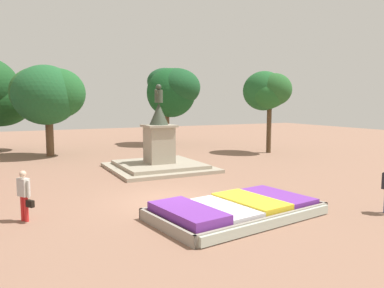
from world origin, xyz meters
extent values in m
plane|color=#8C6651|center=(0.00, 0.00, 0.00)|extent=(81.44, 81.44, 0.00)
cube|color=#38281C|center=(1.24, -2.73, 0.16)|extent=(5.76, 3.64, 0.32)
cube|color=gray|center=(1.46, -4.20, 0.18)|extent=(5.55, 0.92, 0.36)
cube|color=gray|center=(1.03, -1.25, 0.18)|extent=(5.55, 0.92, 0.36)
cube|color=gray|center=(-1.47, -3.13, 0.18)|extent=(0.55, 3.06, 0.36)
cube|color=gray|center=(3.96, -2.33, 0.18)|extent=(0.55, 3.06, 0.36)
cube|color=#72339E|center=(-0.68, -3.01, 0.46)|extent=(1.68, 2.84, 0.28)
cube|color=white|center=(0.60, -2.82, 0.38)|extent=(1.68, 2.84, 0.12)
cube|color=yellow|center=(1.89, -2.63, 0.41)|extent=(1.68, 2.84, 0.18)
cube|color=#72339E|center=(3.17, -2.44, 0.40)|extent=(1.68, 2.84, 0.15)
cube|color=#B2BCAD|center=(1.47, -4.25, 0.18)|extent=(5.29, 0.98, 0.29)
cube|color=#9E947F|center=(2.18, 6.52, 0.09)|extent=(5.36, 5.36, 0.19)
cube|color=gray|center=(2.18, 6.52, 0.28)|extent=(4.37, 4.37, 0.19)
cube|color=#9E937F|center=(2.18, 6.52, 1.38)|extent=(1.41, 1.41, 2.01)
cube|color=#9E937F|center=(2.18, 6.52, 2.45)|extent=(1.66, 1.66, 0.12)
cone|color=#384233|center=(2.18, 6.52, 3.12)|extent=(1.06, 1.06, 1.22)
cylinder|color=#384233|center=(2.18, 6.52, 4.09)|extent=(0.45, 0.45, 0.71)
sphere|color=#384233|center=(2.18, 6.52, 4.60)|extent=(0.31, 0.31, 0.31)
cylinder|color=#384233|center=(2.01, 6.30, 4.23)|extent=(0.44, 0.52, 0.50)
cylinder|color=red|center=(-5.10, -0.08, 0.41)|extent=(0.13, 0.13, 0.81)
cylinder|color=red|center=(-5.01, -0.24, 0.41)|extent=(0.13, 0.13, 0.81)
cube|color=beige|center=(-5.05, -0.16, 1.10)|extent=(0.39, 0.44, 0.58)
cylinder|color=beige|center=(-5.18, 0.04, 1.07)|extent=(0.09, 0.09, 0.55)
cylinder|color=beige|center=(-4.93, -0.36, 1.07)|extent=(0.09, 0.09, 0.55)
sphere|color=beige|center=(-5.05, -0.16, 1.52)|extent=(0.21, 0.21, 0.21)
cube|color=black|center=(-4.90, -0.41, 0.61)|extent=(0.25, 0.30, 0.22)
cylinder|color=black|center=(6.03, -4.55, 1.08)|extent=(0.09, 0.09, 0.55)
cylinder|color=brown|center=(7.41, 17.78, 1.71)|extent=(0.40, 0.40, 3.42)
ellipsoid|color=#194924|center=(8.14, 17.38, 5.04)|extent=(4.16, 4.51, 3.36)
ellipsoid|color=#174C21|center=(7.65, 17.36, 4.58)|extent=(4.31, 3.84, 4.26)
ellipsoid|color=#1A4927|center=(7.57, 18.57, 5.61)|extent=(3.18, 3.44, 2.41)
cylinder|color=#4C3823|center=(12.10, 9.40, 1.68)|extent=(0.35, 0.35, 3.36)
ellipsoid|color=#265B28|center=(12.14, 8.89, 4.68)|extent=(2.48, 2.47, 2.34)
ellipsoid|color=#1F5928|center=(11.79, 9.72, 4.60)|extent=(2.99, 3.23, 2.90)
ellipsoid|color=#225E27|center=(11.77, 9.10, 4.32)|extent=(2.55, 2.38, 2.03)
ellipsoid|color=#1C4F20|center=(-5.74, 19.24, 3.81)|extent=(4.72, 4.08, 3.78)
cylinder|color=brown|center=(-2.72, 14.80, 1.39)|extent=(0.53, 0.53, 2.77)
ellipsoid|color=#215B28|center=(-2.06, 14.30, 4.37)|extent=(3.54, 3.35, 3.38)
ellipsoid|color=#275B26|center=(-3.27, 15.25, 4.44)|extent=(3.87, 3.60, 3.49)
ellipsoid|color=#20592C|center=(-2.90, 14.40, 4.25)|extent=(4.38, 4.11, 4.05)
camera|label=1|loc=(-5.48, -12.87, 3.77)|focal=35.00mm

